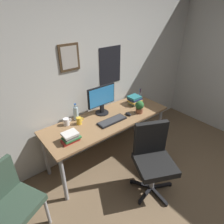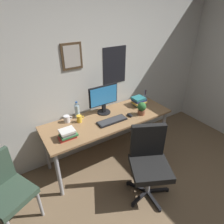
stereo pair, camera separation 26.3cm
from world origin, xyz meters
TOP-DOWN VIEW (x-y plane):
  - wall_back at (-0.00, 2.15)m, footprint 4.40×0.10m
  - desk at (-0.09, 1.74)m, footprint 1.89×0.67m
  - office_chair at (0.01, 0.95)m, footprint 0.61×0.61m
  - side_chair at (-1.54, 1.46)m, footprint 0.56×0.56m
  - monitor at (-0.07, 1.91)m, footprint 0.46×0.20m
  - keyboard at (-0.10, 1.63)m, footprint 0.43×0.15m
  - computer_mouse at (0.20, 1.62)m, footprint 0.06×0.11m
  - water_bottle at (-0.46, 1.99)m, footprint 0.07×0.07m
  - coffee_mug_near at (-0.63, 1.96)m, footprint 0.12×0.08m
  - coffee_mug_far at (-0.49, 1.87)m, footprint 0.11×0.07m
  - potted_plant at (0.38, 1.57)m, footprint 0.13×0.13m
  - pen_cup at (0.74, 1.90)m, footprint 0.07×0.07m
  - book_stack_left at (0.54, 1.82)m, footprint 0.22×0.19m
  - book_stack_right at (-0.76, 1.60)m, footprint 0.23×0.15m

SIDE VIEW (x-z plane):
  - side_chair at x=-1.54m, z-range 0.06..0.94m
  - office_chair at x=0.01m, z-range 0.05..1.00m
  - desk at x=-0.09m, z-range 0.30..1.04m
  - keyboard at x=-0.10m, z-range 0.74..0.77m
  - computer_mouse at x=0.20m, z-range 0.74..0.78m
  - coffee_mug_near at x=-0.63m, z-range 0.74..0.84m
  - coffee_mug_far at x=-0.49m, z-range 0.74..0.85m
  - pen_cup at x=0.74m, z-range 0.70..0.90m
  - book_stack_right at x=-0.76m, z-range 0.74..0.86m
  - book_stack_left at x=0.54m, z-range 0.75..0.88m
  - potted_plant at x=0.38m, z-range 0.75..0.95m
  - water_bottle at x=-0.46m, z-range 0.72..0.98m
  - monitor at x=-0.07m, z-range 0.77..1.20m
  - wall_back at x=0.00m, z-range 0.00..2.60m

